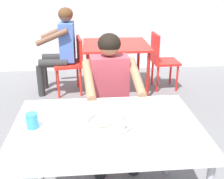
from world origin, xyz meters
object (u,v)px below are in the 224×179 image
table_foreground (107,134)px  table_background_red (116,49)px  chair_red_right (161,58)px  drinking_cup (32,120)px  chair_foreground (108,98)px  chair_red_left (72,60)px  patron_background (61,44)px  diner_foreground (111,88)px  thali_tray (110,123)px

table_foreground → table_background_red: table_foreground is taller
table_foreground → chair_red_right: chair_red_right is taller
drinking_cup → chair_foreground: (0.55, 0.92, -0.28)m
chair_red_right → chair_red_left: bearing=-178.4°
chair_red_right → patron_background: bearing=179.9°
chair_foreground → chair_red_left: (-0.41, 1.42, -0.01)m
patron_background → chair_red_left: bearing=-14.1°
table_background_red → chair_red_right: (0.68, 0.00, -0.14)m
drinking_cup → patron_background: bearing=90.3°
chair_red_left → diner_foreground: bearing=-75.5°
drinking_cup → chair_red_left: 2.37m
thali_tray → table_background_red: size_ratio=0.33×
chair_foreground → chair_red_left: chair_foreground is taller
thali_tray → diner_foreground: 0.70m
table_foreground → thali_tray: size_ratio=3.95×
table_background_red → thali_tray: bearing=-96.6°
thali_tray → drinking_cup: drinking_cup is taller
table_background_red → patron_background: patron_background is taller
diner_foreground → patron_background: bearing=108.9°
drinking_cup → thali_tray: bearing=0.2°
patron_background → drinking_cup: bearing=-89.7°
chair_foreground → chair_red_right: bearing=58.1°
chair_red_left → patron_background: (-0.15, 0.04, 0.24)m
table_foreground → diner_foreground: size_ratio=1.05×
table_foreground → chair_foreground: 0.95m
table_foreground → chair_red_right: bearing=67.7°
thali_tray → chair_red_right: (0.96, 2.38, -0.24)m
table_foreground → chair_red_right: 2.59m
table_foreground → drinking_cup: 0.49m
chair_foreground → patron_background: size_ratio=0.71×
table_foreground → drinking_cup: bearing=178.8°
table_foreground → chair_red_left: 2.39m
diner_foreground → table_background_red: size_ratio=1.24×
chair_foreground → diner_foreground: diner_foreground is taller
thali_tray → chair_foreground: size_ratio=0.35×
table_foreground → drinking_cup: size_ratio=12.05×
drinking_cup → diner_foreground: diner_foreground is taller
chair_foreground → drinking_cup: bearing=-120.7°
table_foreground → table_background_red: bearing=82.9°
thali_tray → patron_background: 2.44m
chair_foreground → table_background_red: bearing=81.2°
drinking_cup → chair_red_right: 2.81m
chair_red_right → diner_foreground: bearing=-117.9°
table_foreground → patron_background: (-0.49, 2.39, 0.08)m
table_foreground → table_background_red: 2.41m
table_foreground → diner_foreground: bearing=83.0°
chair_red_right → patron_background: (-1.47, 0.00, 0.24)m
chair_foreground → diner_foreground: bearing=-86.1°
diner_foreground → thali_tray: bearing=-95.2°
drinking_cup → chair_red_left: bearing=86.7°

